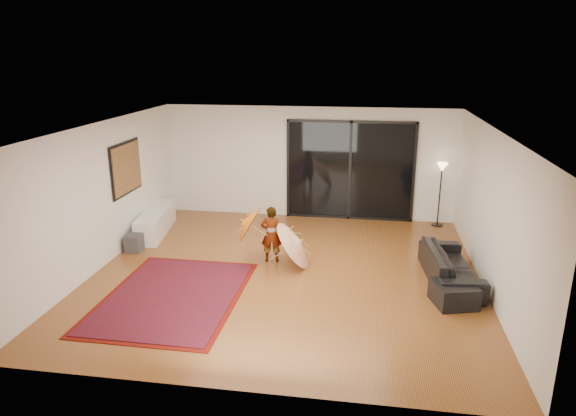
% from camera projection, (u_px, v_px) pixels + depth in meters
% --- Properties ---
extents(floor, '(7.00, 7.00, 0.00)m').
position_uv_depth(floor, '(286.00, 273.00, 9.51)').
color(floor, '#9A562A').
rests_on(floor, ground).
extents(ceiling, '(7.00, 7.00, 0.00)m').
position_uv_depth(ceiling, '(286.00, 127.00, 8.72)').
color(ceiling, white).
rests_on(ceiling, wall_back).
extents(wall_back, '(7.00, 0.00, 7.00)m').
position_uv_depth(wall_back, '(309.00, 163.00, 12.42)').
color(wall_back, silver).
rests_on(wall_back, floor).
extents(wall_front, '(7.00, 0.00, 7.00)m').
position_uv_depth(wall_front, '(237.00, 290.00, 5.80)').
color(wall_front, silver).
rests_on(wall_front, floor).
extents(wall_left, '(0.00, 7.00, 7.00)m').
position_uv_depth(wall_left, '(102.00, 195.00, 9.63)').
color(wall_left, silver).
rests_on(wall_left, floor).
extents(wall_right, '(0.00, 7.00, 7.00)m').
position_uv_depth(wall_right, '(492.00, 212.00, 8.59)').
color(wall_right, silver).
rests_on(wall_right, floor).
extents(sliding_door, '(3.06, 0.07, 2.40)m').
position_uv_depth(sliding_door, '(350.00, 171.00, 12.28)').
color(sliding_door, black).
rests_on(sliding_door, wall_back).
extents(painting, '(0.04, 1.28, 1.08)m').
position_uv_depth(painting, '(126.00, 168.00, 10.48)').
color(painting, black).
rests_on(painting, wall_left).
extents(media_console, '(0.76, 1.96, 0.53)m').
position_uv_depth(media_console, '(156.00, 222.00, 11.55)').
color(media_console, white).
rests_on(media_console, floor).
extents(speaker, '(0.31, 0.31, 0.36)m').
position_uv_depth(speaker, '(134.00, 243.00, 10.50)').
color(speaker, '#424244').
rests_on(speaker, floor).
extents(persian_rug, '(2.24, 3.11, 0.02)m').
position_uv_depth(persian_rug, '(173.00, 296.00, 8.59)').
color(persian_rug, '#5C0E07').
rests_on(persian_rug, floor).
extents(sofa, '(0.96, 2.05, 0.58)m').
position_uv_depth(sofa, '(451.00, 266.00, 9.10)').
color(sofa, black).
rests_on(sofa, floor).
extents(ottoman, '(0.78, 0.78, 0.36)m').
position_uv_depth(ottoman, '(454.00, 294.00, 8.29)').
color(ottoman, black).
rests_on(ottoman, floor).
extents(floor_lamp, '(0.26, 0.26, 1.51)m').
position_uv_depth(floor_lamp, '(441.00, 176.00, 11.77)').
color(floor_lamp, black).
rests_on(floor_lamp, floor).
extents(child, '(0.43, 0.31, 1.11)m').
position_uv_depth(child, '(271.00, 234.00, 9.90)').
color(child, '#999999').
rests_on(child, floor).
extents(parasol_orange, '(0.54, 0.79, 0.85)m').
position_uv_depth(parasol_orange, '(243.00, 225.00, 9.88)').
color(parasol_orange, '#DA620B').
rests_on(parasol_orange, child).
extents(parasol_white, '(0.73, 0.99, 1.00)m').
position_uv_depth(parasol_white, '(301.00, 241.00, 9.68)').
color(parasol_white, beige).
rests_on(parasol_white, floor).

